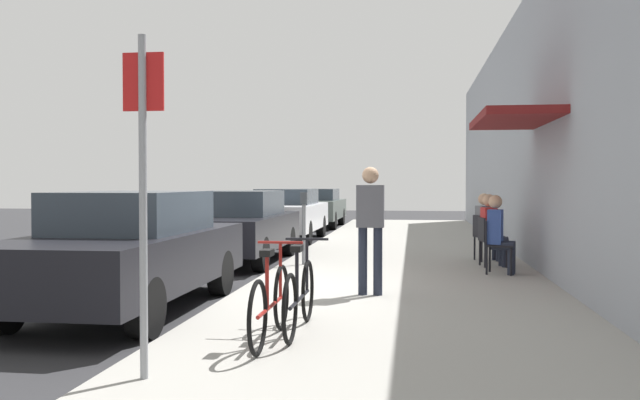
% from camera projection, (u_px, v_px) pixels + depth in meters
% --- Properties ---
extents(ground_plane, '(60.00, 60.00, 0.00)m').
position_uv_depth(ground_plane, '(242.00, 295.00, 9.60)').
color(ground_plane, '#2D2D30').
extents(sidewalk_slab, '(4.50, 32.00, 0.12)m').
position_uv_depth(sidewalk_slab, '(403.00, 275.00, 11.28)').
color(sidewalk_slab, '#9E9B93').
rests_on(sidewalk_slab, ground_plane).
extents(building_facade, '(1.40, 32.00, 5.14)m').
position_uv_depth(building_facade, '(552.00, 124.00, 10.88)').
color(building_facade, '#999EA8').
rests_on(building_facade, ground_plane).
extents(parked_car_0, '(1.80, 4.40, 1.50)m').
position_uv_depth(parked_car_0, '(129.00, 250.00, 8.41)').
color(parked_car_0, black).
rests_on(parked_car_0, ground_plane).
extents(parked_car_1, '(1.80, 4.40, 1.45)m').
position_uv_depth(parked_car_1, '(238.00, 226.00, 13.62)').
color(parked_car_1, black).
rests_on(parked_car_1, ground_plane).
extents(parked_car_2, '(1.80, 4.40, 1.44)m').
position_uv_depth(parked_car_2, '(287.00, 213.00, 18.89)').
color(parked_car_2, silver).
rests_on(parked_car_2, ground_plane).
extents(parked_car_3, '(1.80, 4.40, 1.40)m').
position_uv_depth(parked_car_3, '(316.00, 207.00, 24.57)').
color(parked_car_3, '#47514C').
rests_on(parked_car_3, ground_plane).
extents(parking_meter, '(0.12, 0.10, 1.32)m').
position_uv_depth(parking_meter, '(304.00, 223.00, 12.24)').
color(parking_meter, slate).
rests_on(parking_meter, sidewalk_slab).
extents(street_sign, '(0.32, 0.06, 2.60)m').
position_uv_depth(street_sign, '(143.00, 179.00, 5.07)').
color(street_sign, gray).
rests_on(street_sign, sidewalk_slab).
extents(bicycle_0, '(0.46, 1.71, 0.90)m').
position_uv_depth(bicycle_0, '(271.00, 303.00, 6.29)').
color(bicycle_0, black).
rests_on(bicycle_0, sidewalk_slab).
extents(bicycle_1, '(0.46, 1.71, 0.90)m').
position_uv_depth(bicycle_1, '(300.00, 296.00, 6.70)').
color(bicycle_1, black).
rests_on(bicycle_1, sidewalk_slab).
extents(cafe_chair_0, '(0.53, 0.53, 0.87)m').
position_uv_depth(cafe_chair_0, '(495.00, 243.00, 11.03)').
color(cafe_chair_0, black).
rests_on(cafe_chair_0, sidewalk_slab).
extents(seated_patron_0, '(0.49, 0.44, 1.29)m').
position_uv_depth(seated_patron_0, '(499.00, 231.00, 11.00)').
color(seated_patron_0, '#232838').
rests_on(seated_patron_0, sidewalk_slab).
extents(cafe_chair_1, '(0.50, 0.50, 0.87)m').
position_uv_depth(cafe_chair_1, '(489.00, 238.00, 11.96)').
color(cafe_chair_1, black).
rests_on(cafe_chair_1, sidewalk_slab).
extents(seated_patron_1, '(0.47, 0.41, 1.29)m').
position_uv_depth(seated_patron_1, '(492.00, 227.00, 11.95)').
color(seated_patron_1, '#232838').
rests_on(seated_patron_1, sidewalk_slab).
extents(cafe_chair_2, '(0.54, 0.54, 0.87)m').
position_uv_depth(cafe_chair_2, '(484.00, 235.00, 12.82)').
color(cafe_chair_2, black).
rests_on(cafe_chair_2, sidewalk_slab).
extents(seated_patron_2, '(0.50, 0.45, 1.29)m').
position_uv_depth(seated_patron_2, '(487.00, 224.00, 12.82)').
color(seated_patron_2, '#232838').
rests_on(seated_patron_2, sidewalk_slab).
extents(pedestrian_standing, '(0.36, 0.22, 1.70)m').
position_uv_depth(pedestrian_standing, '(370.00, 220.00, 8.90)').
color(pedestrian_standing, '#232838').
rests_on(pedestrian_standing, sidewalk_slab).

